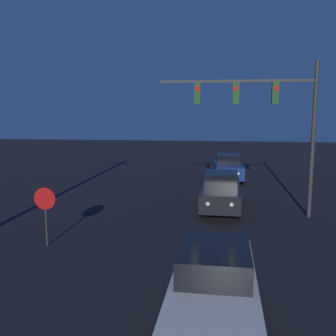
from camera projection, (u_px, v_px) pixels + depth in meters
car_near at (214, 290)px, 7.79m from camera, size 1.86×4.92×1.74m
car_mid at (221, 191)px, 17.49m from camera, size 1.89×4.93×1.74m
car_far at (228, 167)px, 25.01m from camera, size 1.95×4.95×1.74m
traffic_signal_mast at (267, 111)px, 15.91m from camera, size 6.64×0.30×6.64m
stop_sign at (45, 205)px, 12.62m from camera, size 0.75×0.07×2.04m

